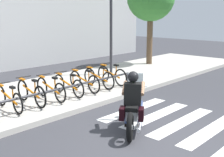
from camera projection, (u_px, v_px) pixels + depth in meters
name	position (u px, v px, depth m)	size (l,w,h in m)	color
ground_plane	(154.00, 137.00, 6.98)	(48.00, 48.00, 0.00)	#38383D
sidewalk	(35.00, 97.00, 10.06)	(24.00, 4.40, 0.15)	#B7B2A8
crosswalk_stripe_1	(212.00, 130.00, 7.40)	(2.80, 0.40, 0.01)	white
crosswalk_stripe_2	(182.00, 122.00, 7.93)	(2.80, 0.40, 0.01)	white
crosswalk_stripe_3	(157.00, 115.00, 8.45)	(2.80, 0.40, 0.01)	white
crosswalk_stripe_4	(134.00, 109.00, 8.98)	(2.80, 0.40, 0.01)	white
motorcycle	(133.00, 110.00, 7.42)	(1.95, 1.36, 1.26)	black
rider	(133.00, 96.00, 7.27)	(0.77, 0.73, 1.45)	black
bicycle_1	(9.00, 98.00, 8.37)	(0.48, 1.65, 0.72)	black
bicycle_2	(31.00, 93.00, 8.87)	(0.48, 1.70, 0.79)	black
bicycle_3	(51.00, 89.00, 9.39)	(0.48, 1.67, 0.75)	black
bicycle_4	(68.00, 85.00, 9.90)	(0.48, 1.69, 0.73)	black
bicycle_5	(84.00, 81.00, 10.40)	(0.48, 1.67, 0.77)	black
bicycle_6	(99.00, 78.00, 10.91)	(0.48, 1.67, 0.77)	black
bicycle_7	(112.00, 75.00, 11.42)	(0.48, 1.60, 0.78)	black
bike_rack	(71.00, 87.00, 9.26)	(5.52, 0.07, 0.49)	#333338
street_lamp	(111.00, 15.00, 12.79)	(0.28, 0.28, 4.46)	#2D2D33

